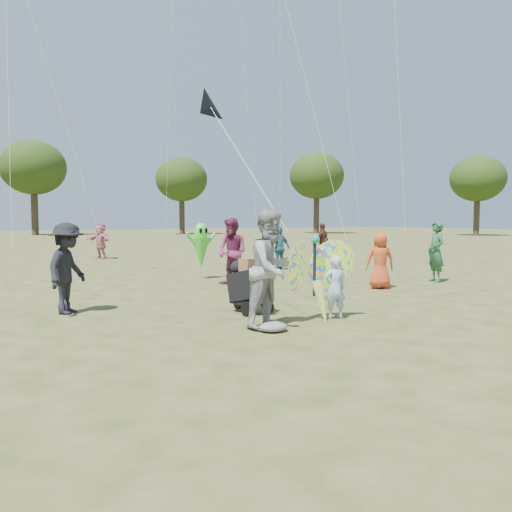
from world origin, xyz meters
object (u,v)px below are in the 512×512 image
Objects in this scene: crowd_f at (436,252)px; jogging_stroller at (247,282)px; child_girl at (335,288)px; crowd_e at (232,252)px; crowd_h at (323,241)px; crowd_b at (67,268)px; crowd_a at (380,261)px; adult_man at (272,269)px; butterfly_kite at (317,277)px; alien_kite at (201,248)px; crowd_j at (100,240)px; crowd_c at (280,248)px.

crowd_f reaches higher than jogging_stroller.
jogging_stroller is (-1.09, 1.39, 0.03)m from child_girl.
jogging_stroller is at bearing -43.69° from crowd_e.
child_girl is at bearing 28.78° from crowd_h.
crowd_e reaches higher than crowd_b.
crowd_b is at bearing 28.35° from crowd_a.
adult_man is at bearing -99.53° from crowd_b.
alien_kite is (0.80, 6.87, 0.18)m from butterfly_kite.
crowd_h is 14.70m from butterfly_kite.
alien_kite is (-3.20, 4.41, 0.22)m from crowd_a.
alien_kite is (1.84, 6.95, -0.04)m from adult_man.
jogging_stroller is (-0.74, -15.18, -0.24)m from crowd_j.
crowd_f reaches higher than crowd_j.
crowd_j is 1.55× the size of jogging_stroller.
jogging_stroller is (-1.60, -3.65, -0.33)m from crowd_e.
butterfly_kite is at bearing -14.01° from adult_man.
crowd_f is at bearing -143.18° from crowd_a.
crowd_b is at bearing 140.67° from jogging_stroller.
adult_man is at bearing -26.81° from crowd_j.
alien_kite reaches higher than crowd_j.
crowd_c is 1.43× the size of jogging_stroller.
crowd_j reaches higher than jogging_stroller.
child_girl is at bearing -21.95° from crowd_j.
crowd_h is at bearing -87.62° from crowd_a.
jogging_stroller is (0.32, 1.40, -0.40)m from adult_man.
crowd_f is (7.47, 2.73, -0.12)m from adult_man.
crowd_j is (1.06, 16.58, -0.16)m from adult_man.
butterfly_kite is (-0.37, 0.07, 0.21)m from child_girl.
adult_man reaches higher than jogging_stroller.
crowd_f is at bearing -0.47° from jogging_stroller.
crowd_j is 16.50m from butterfly_kite.
crowd_e is 4.00m from jogging_stroller.
child_girl reaches higher than jogging_stroller.
adult_man reaches higher than crowd_j.
adult_man reaches higher than alien_kite.
alien_kite is at bearing -21.78° from crowd_a.
crowd_f is 1.05× the size of crowd_j.
crowd_e is (4.70, 1.98, 0.05)m from crowd_b.
butterfly_kite is (-9.17, -11.48, -0.03)m from crowd_h.
crowd_e is 5.05m from butterfly_kite.
crowd_b is at bearing -139.94° from alien_kite.
alien_kite is at bearing 56.84° from adult_man.
alien_kite is at bearing 63.67° from jogging_stroller.
crowd_h is (2.75, 8.83, -0.07)m from crowd_f.
crowd_e is at bearing -28.79° from crowd_b.
crowd_a is 4.70m from butterfly_kite.
jogging_stroller is at bearing -79.97° from crowd_b.
child_girl is at bearing 67.06° from crowd_a.
crowd_j is at bearing -73.35° from child_girl.
child_girl is 0.74× the size of crowd_c.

